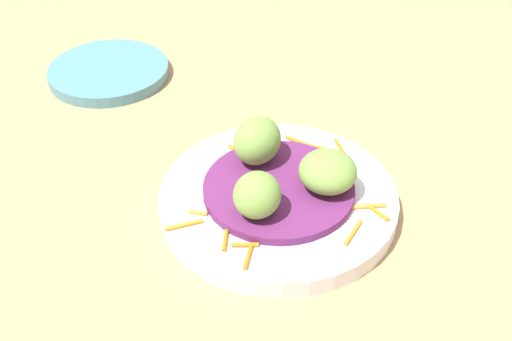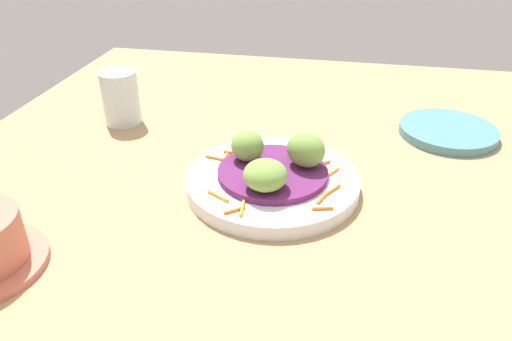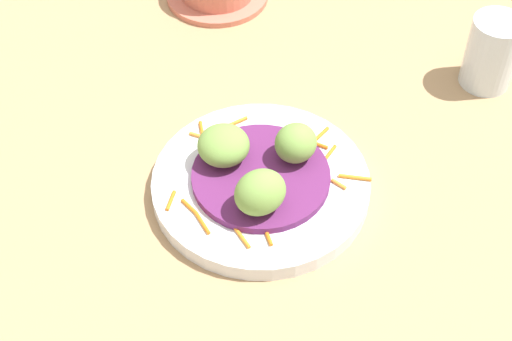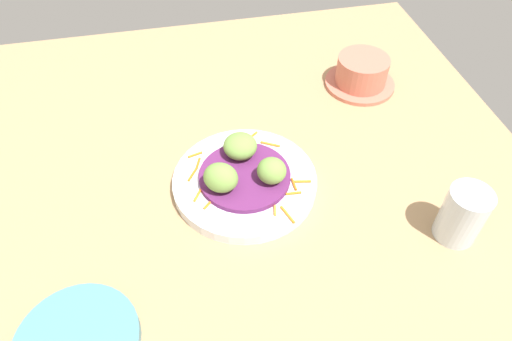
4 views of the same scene
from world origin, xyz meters
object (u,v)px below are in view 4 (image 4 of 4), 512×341
object	(u,v)px
terracotta_bowl	(362,73)
water_glass	(463,215)
guac_scoop_left	(221,178)
guac_scoop_right	(240,146)
guac_scoop_center	(272,172)
main_plate	(245,182)

from	to	relation	value
terracotta_bowl	water_glass	world-z (taller)	water_glass
guac_scoop_left	guac_scoop_right	xyz separation A→B (cm)	(-4.24, -6.71, -0.50)
water_glass	guac_scoop_center	bearing A→B (deg)	-28.25
guac_scoop_left	guac_scoop_right	distance (cm)	7.95
guac_scoop_left	guac_scoop_center	xyz separation A→B (cm)	(-7.93, 0.32, -0.23)
main_plate	water_glass	world-z (taller)	water_glass
guac_scoop_right	terracotta_bowl	bearing A→B (deg)	-148.25
guac_scoop_left	water_glass	xyz separation A→B (cm)	(-32.72, 13.64, -0.64)
main_plate	guac_scoop_left	distance (cm)	6.21
main_plate	guac_scoop_center	bearing A→B (deg)	147.72
guac_scoop_center	terracotta_bowl	size ratio (longest dim) A/B	0.33
water_glass	guac_scoop_right	bearing A→B (deg)	-35.54
guac_scoop_right	terracotta_bowl	size ratio (longest dim) A/B	0.40
guac_scoop_left	guac_scoop_right	bearing A→B (deg)	-122.28
terracotta_bowl	guac_scoop_center	bearing A→B (deg)	45.10
guac_scoop_left	terracotta_bowl	world-z (taller)	guac_scoop_left
guac_scoop_left	terracotta_bowl	xyz separation A→B (cm)	(-32.11, -23.96, -2.29)
guac_scoop_left	guac_scoop_center	world-z (taller)	guac_scoop_left
main_plate	guac_scoop_center	xyz separation A→B (cm)	(-3.87, 2.45, 3.97)
main_plate	guac_scoop_right	world-z (taller)	guac_scoop_right
main_plate	guac_scoop_left	xyz separation A→B (cm)	(4.05, 2.13, 4.20)
guac_scoop_left	guac_scoop_right	size ratio (longest dim) A/B	0.97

